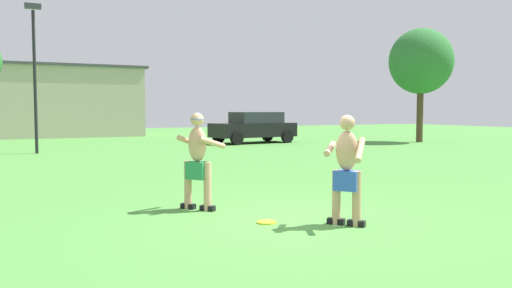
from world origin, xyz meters
name	(u,v)px	position (x,y,z in m)	size (l,w,h in m)	color
ground_plane	(297,221)	(0.00, 0.00, 0.00)	(80.00, 80.00, 0.00)	#4C8E3D
player_with_cap	(198,157)	(-1.05, 1.53, 0.92)	(0.83, 0.71, 1.68)	black
player_in_blue	(347,168)	(0.50, -0.59, 0.86)	(0.72, 0.82, 1.64)	black
frisbee	(267,222)	(-0.48, 0.08, 0.01)	(0.29, 0.29, 0.03)	yellow
car_black_mid_lot	(254,127)	(7.63, 16.89, 0.82)	(4.48, 2.42, 1.58)	black
lamp_post	(34,62)	(-2.74, 15.06, 3.53)	(0.60, 0.24, 5.77)	black
outbuilding_behind_lot	(42,101)	(-1.53, 28.76, 2.23)	(12.19, 6.25, 4.45)	#B2A893
tree_left_field	(421,62)	(15.74, 13.67, 4.20)	(3.29, 3.29, 5.92)	#4C3823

